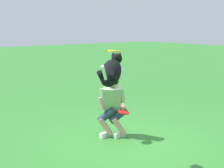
{
  "coord_description": "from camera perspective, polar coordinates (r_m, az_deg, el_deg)",
  "views": [
    {
      "loc": [
        4.34,
        4.78,
        2.28
      ],
      "look_at": [
        0.56,
        0.21,
        1.26
      ],
      "focal_mm": 55.09,
      "sensor_mm": 36.0,
      "label": 1
    }
  ],
  "objects": [
    {
      "name": "ground_plane",
      "position": [
        6.85,
        2.53,
        -9.69
      ],
      "size": [
        60.0,
        60.0,
        0.0
      ],
      "primitive_type": "plane",
      "color": "#31792E"
    },
    {
      "name": "person",
      "position": [
        6.97,
        0.09,
        -3.36
      ],
      "size": [
        0.58,
        0.71,
        1.29
      ],
      "rotation": [
        0.0,
        0.0,
        0.81
      ],
      "color": "silver",
      "rests_on": "ground_plane"
    },
    {
      "name": "frisbee_flying",
      "position": [
        5.17,
        0.5,
        5.47
      ],
      "size": [
        0.31,
        0.31,
        0.06
      ],
      "primitive_type": "cylinder",
      "rotation": [
        0.06,
        -0.09,
        5.48
      ],
      "color": "yellow"
    },
    {
      "name": "dog",
      "position": [
        5.06,
        -0.09,
        2.04
      ],
      "size": [
        0.83,
        0.65,
        0.55
      ],
      "rotation": [
        0.0,
        0.0,
        3.77
      ],
      "color": "black"
    },
    {
      "name": "frisbee_held",
      "position": [
        6.69,
        1.97,
        -4.71
      ],
      "size": [
        0.3,
        0.29,
        0.07
      ],
      "primitive_type": "cylinder",
      "rotation": [
        -0.14,
        0.08,
        1.13
      ],
      "color": "red",
      "rests_on": "person"
    }
  ]
}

